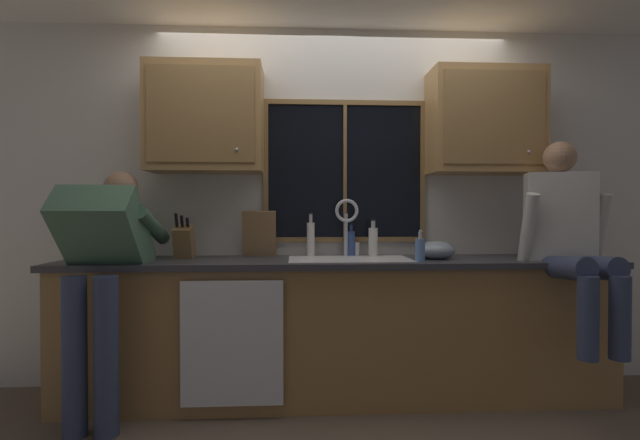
{
  "coord_description": "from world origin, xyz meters",
  "views": [
    {
      "loc": [
        -0.28,
        -3.35,
        1.23
      ],
      "look_at": [
        -0.12,
        -0.3,
        1.18
      ],
      "focal_mm": 26.13,
      "sensor_mm": 36.0,
      "label": 1
    }
  ],
  "objects_px": {
    "person_standing": "(103,262)",
    "knife_block": "(184,242)",
    "person_sitting_on_counter": "(568,232)",
    "cutting_board": "(259,234)",
    "bottle_green_glass": "(351,243)",
    "bottle_amber_small": "(311,238)",
    "bottle_tall_clear": "(373,241)",
    "mixing_bowl": "(436,250)",
    "soap_dispenser": "(420,249)"
  },
  "relations": [
    {
      "from": "bottle_tall_clear",
      "to": "person_sitting_on_counter",
      "type": "bearing_deg",
      "value": -20.66
    },
    {
      "from": "person_sitting_on_counter",
      "to": "bottle_green_glass",
      "type": "xyz_separation_m",
      "value": [
        -1.29,
        0.5,
        -0.09
      ]
    },
    {
      "from": "person_sitting_on_counter",
      "to": "soap_dispenser",
      "type": "xyz_separation_m",
      "value": [
        -0.91,
        0.08,
        -0.11
      ]
    },
    {
      "from": "mixing_bowl",
      "to": "bottle_tall_clear",
      "type": "height_order",
      "value": "bottle_tall_clear"
    },
    {
      "from": "person_standing",
      "to": "bottle_green_glass",
      "type": "height_order",
      "value": "person_standing"
    },
    {
      "from": "soap_dispenser",
      "to": "bottle_green_glass",
      "type": "distance_m",
      "value": 0.57
    },
    {
      "from": "cutting_board",
      "to": "knife_block",
      "type": "bearing_deg",
      "value": -166.31
    },
    {
      "from": "person_sitting_on_counter",
      "to": "person_standing",
      "type": "bearing_deg",
      "value": -179.75
    },
    {
      "from": "person_sitting_on_counter",
      "to": "knife_block",
      "type": "distance_m",
      "value": 2.46
    },
    {
      "from": "soap_dispenser",
      "to": "bottle_amber_small",
      "type": "xyz_separation_m",
      "value": [
        -0.67,
        0.4,
        0.05
      ]
    },
    {
      "from": "person_standing",
      "to": "bottle_tall_clear",
      "type": "height_order",
      "value": "person_standing"
    },
    {
      "from": "bottle_green_glass",
      "to": "bottle_tall_clear",
      "type": "distance_m",
      "value": 0.16
    },
    {
      "from": "person_standing",
      "to": "bottle_tall_clear",
      "type": "relative_size",
      "value": 5.71
    },
    {
      "from": "person_standing",
      "to": "bottle_green_glass",
      "type": "distance_m",
      "value": 1.6
    },
    {
      "from": "mixing_bowl",
      "to": "person_sitting_on_counter",
      "type": "bearing_deg",
      "value": -18.71
    },
    {
      "from": "knife_block",
      "to": "mixing_bowl",
      "type": "xyz_separation_m",
      "value": [
        1.68,
        -0.11,
        -0.05
      ]
    },
    {
      "from": "person_standing",
      "to": "knife_block",
      "type": "xyz_separation_m",
      "value": [
        0.38,
        0.38,
        0.09
      ]
    },
    {
      "from": "cutting_board",
      "to": "mixing_bowl",
      "type": "height_order",
      "value": "cutting_board"
    },
    {
      "from": "person_sitting_on_counter",
      "to": "bottle_green_glass",
      "type": "height_order",
      "value": "person_sitting_on_counter"
    },
    {
      "from": "person_sitting_on_counter",
      "to": "soap_dispenser",
      "type": "distance_m",
      "value": 0.92
    },
    {
      "from": "knife_block",
      "to": "cutting_board",
      "type": "xyz_separation_m",
      "value": [
        0.49,
        0.12,
        0.05
      ]
    },
    {
      "from": "person_standing",
      "to": "person_sitting_on_counter",
      "type": "xyz_separation_m",
      "value": [
        2.81,
        0.01,
        0.17
      ]
    },
    {
      "from": "cutting_board",
      "to": "bottle_amber_small",
      "type": "xyz_separation_m",
      "value": [
        0.36,
        -0.01,
        -0.03
      ]
    },
    {
      "from": "mixing_bowl",
      "to": "knife_block",
      "type": "bearing_deg",
      "value": 176.2
    },
    {
      "from": "bottle_amber_small",
      "to": "mixing_bowl",
      "type": "bearing_deg",
      "value": -15.0
    },
    {
      "from": "person_standing",
      "to": "bottle_amber_small",
      "type": "relative_size",
      "value": 4.86
    },
    {
      "from": "bottle_green_glass",
      "to": "soap_dispenser",
      "type": "bearing_deg",
      "value": -47.63
    },
    {
      "from": "cutting_board",
      "to": "bottle_tall_clear",
      "type": "xyz_separation_m",
      "value": [
        0.79,
        -0.06,
        -0.05
      ]
    },
    {
      "from": "knife_block",
      "to": "bottle_amber_small",
      "type": "xyz_separation_m",
      "value": [
        0.85,
        0.11,
        0.02
      ]
    },
    {
      "from": "mixing_bowl",
      "to": "bottle_tall_clear",
      "type": "relative_size",
      "value": 0.95
    },
    {
      "from": "knife_block",
      "to": "bottle_green_glass",
      "type": "distance_m",
      "value": 1.15
    },
    {
      "from": "knife_block",
      "to": "bottle_tall_clear",
      "type": "bearing_deg",
      "value": 2.87
    },
    {
      "from": "cutting_board",
      "to": "mixing_bowl",
      "type": "bearing_deg",
      "value": -11.06
    },
    {
      "from": "knife_block",
      "to": "soap_dispenser",
      "type": "height_order",
      "value": "knife_block"
    },
    {
      "from": "person_sitting_on_counter",
      "to": "cutting_board",
      "type": "distance_m",
      "value": 2.0
    },
    {
      "from": "person_sitting_on_counter",
      "to": "cutting_board",
      "type": "height_order",
      "value": "person_sitting_on_counter"
    },
    {
      "from": "bottle_green_glass",
      "to": "bottle_amber_small",
      "type": "relative_size",
      "value": 0.74
    },
    {
      "from": "person_sitting_on_counter",
      "to": "bottle_tall_clear",
      "type": "relative_size",
      "value": 4.83
    },
    {
      "from": "soap_dispenser",
      "to": "cutting_board",
      "type": "bearing_deg",
      "value": 158.43
    },
    {
      "from": "soap_dispenser",
      "to": "bottle_green_glass",
      "type": "height_order",
      "value": "bottle_green_glass"
    },
    {
      "from": "cutting_board",
      "to": "bottle_green_glass",
      "type": "height_order",
      "value": "cutting_board"
    },
    {
      "from": "person_standing",
      "to": "knife_block",
      "type": "height_order",
      "value": "person_standing"
    },
    {
      "from": "person_standing",
      "to": "cutting_board",
      "type": "height_order",
      "value": "person_standing"
    },
    {
      "from": "mixing_bowl",
      "to": "soap_dispenser",
      "type": "height_order",
      "value": "soap_dispenser"
    },
    {
      "from": "bottle_tall_clear",
      "to": "bottle_amber_small",
      "type": "relative_size",
      "value": 0.85
    },
    {
      "from": "person_sitting_on_counter",
      "to": "knife_block",
      "type": "xyz_separation_m",
      "value": [
        -2.43,
        0.37,
        -0.08
      ]
    },
    {
      "from": "person_standing",
      "to": "soap_dispenser",
      "type": "relative_size",
      "value": 7.47
    },
    {
      "from": "person_sitting_on_counter",
      "to": "bottle_amber_small",
      "type": "relative_size",
      "value": 4.1
    },
    {
      "from": "person_sitting_on_counter",
      "to": "bottle_amber_small",
      "type": "xyz_separation_m",
      "value": [
        -1.58,
        0.48,
        -0.06
      ]
    },
    {
      "from": "soap_dispenser",
      "to": "bottle_amber_small",
      "type": "height_order",
      "value": "bottle_amber_small"
    }
  ]
}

